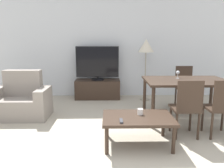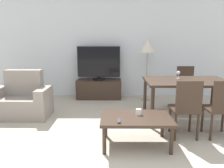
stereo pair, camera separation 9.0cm
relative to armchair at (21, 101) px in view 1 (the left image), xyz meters
The scene contains 13 objects.
wall_back 2.74m from the armchair, 41.52° to the left, with size 7.26×0.06×2.70m.
armchair is the anchor object (origin of this frame).
tv_stand 1.96m from the armchair, 44.56° to the left, with size 1.11×0.47×0.47m.
tv 2.04m from the armchair, 44.51° to the left, with size 1.06×0.32×0.84m.
coffee_table 2.39m from the armchair, 29.64° to the right, with size 0.97×0.65×0.41m.
dining_table 3.11m from the armchair, ahead, with size 1.48×0.97×0.74m.
dining_chair_near 2.99m from the armchair, 18.89° to the right, with size 0.40×0.40×0.89m.
dining_chair_far 3.41m from the armchair, 10.50° to the left, with size 0.40×0.40×0.89m.
dining_chair_near_right 3.49m from the armchair, 16.13° to the right, with size 0.40×0.40×0.89m.
floor_lamp 3.00m from the armchair, 25.23° to the left, with size 0.38×0.38×1.48m.
remote_primary 2.29m from the armchair, 36.74° to the right, with size 0.04×0.15×0.02m.
cup_white_near 2.39m from the armchair, 27.37° to the right, with size 0.08×0.08×0.08m.
wine_glass_left 3.03m from the armchair, ahead, with size 0.07×0.07×0.15m.
Camera 1 is at (-0.23, -2.25, 1.44)m, focal length 35.00 mm.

